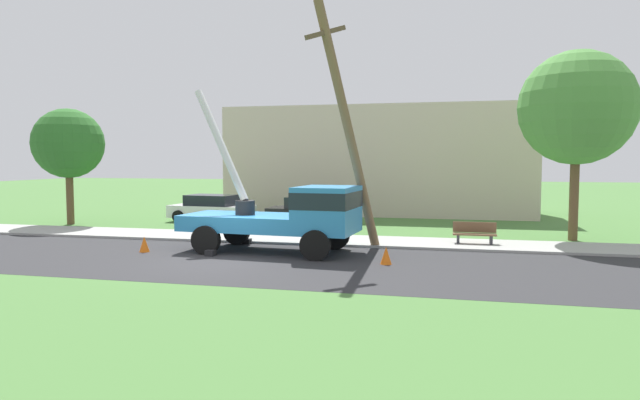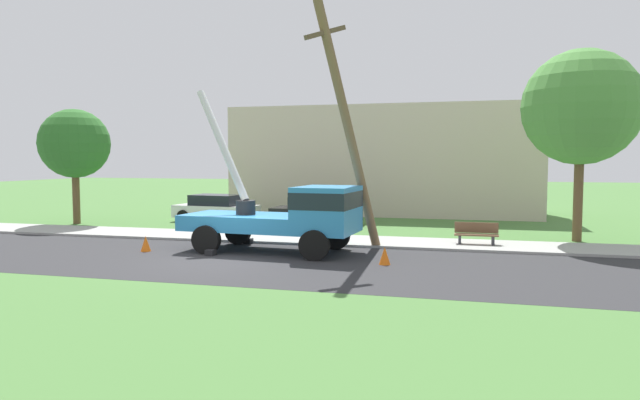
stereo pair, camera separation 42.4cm
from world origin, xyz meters
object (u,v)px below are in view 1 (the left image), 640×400
object	(u,v)px
utility_truck	(292,213)
traffic_cone_behind	(144,244)
leaning_utility_pole	(348,127)
roadside_tree_near	(577,108)
park_bench	(474,234)
traffic_cone_ahead	(386,255)
parked_sedan_black	(313,211)
roadside_tree_far	(68,144)
parked_sedan_white	(212,208)

from	to	relation	value
utility_truck	traffic_cone_behind	distance (m)	5.36
leaning_utility_pole	roadside_tree_near	xyz separation A→B (m)	(8.38, 4.82, 0.90)
utility_truck	traffic_cone_behind	size ratio (longest dim) A/B	12.04
park_bench	roadside_tree_near	bearing A→B (deg)	31.60
traffic_cone_ahead	parked_sedan_black	distance (m)	10.73
leaning_utility_pole	park_bench	bearing A→B (deg)	28.41
traffic_cone_ahead	roadside_tree_far	world-z (taller)	roadside_tree_far
traffic_cone_behind	parked_sedan_black	size ratio (longest dim) A/B	0.13
leaning_utility_pole	roadside_tree_far	distance (m)	16.03
traffic_cone_behind	parked_sedan_white	bearing A→B (deg)	100.23
roadside_tree_near	roadside_tree_far	distance (m)	23.60
traffic_cone_behind	parked_sedan_black	bearing A→B (deg)	67.46
traffic_cone_ahead	traffic_cone_behind	world-z (taller)	same
roadside_tree_near	roadside_tree_far	size ratio (longest dim) A/B	1.30
park_bench	parked_sedan_black	bearing A→B (deg)	146.10
traffic_cone_ahead	parked_sedan_black	world-z (taller)	parked_sedan_black
leaning_utility_pole	parked_sedan_black	distance (m)	8.94
traffic_cone_behind	roadside_tree_far	size ratio (longest dim) A/B	0.10
leaning_utility_pole	roadside_tree_far	bearing A→B (deg)	161.36
park_bench	roadside_tree_far	xyz separation A→B (m)	(-19.63, 2.72, 3.60)
traffic_cone_behind	parked_sedan_white	world-z (taller)	parked_sedan_white
traffic_cone_ahead	roadside_tree_near	distance (m)	10.91
parked_sedan_white	roadside_tree_far	world-z (taller)	roadside_tree_far
roadside_tree_far	parked_sedan_white	bearing A→B (deg)	22.66
utility_truck	park_bench	bearing A→B (deg)	25.98
traffic_cone_behind	roadside_tree_near	distance (m)	17.43
roadside_tree_far	utility_truck	bearing A→B (deg)	-23.45
traffic_cone_behind	park_bench	size ratio (longest dim) A/B	0.35
utility_truck	park_bench	size ratio (longest dim) A/B	4.21
leaning_utility_pole	parked_sedan_black	world-z (taller)	leaning_utility_pole
parked_sedan_black	roadside_tree_far	bearing A→B (deg)	-168.79
parked_sedan_white	parked_sedan_black	xyz separation A→B (m)	(5.55, -0.32, 0.00)
roadside_tree_near	park_bench	bearing A→B (deg)	-148.40
traffic_cone_ahead	utility_truck	bearing A→B (deg)	157.49
parked_sedan_black	roadside_tree_near	world-z (taller)	roadside_tree_near
traffic_cone_behind	park_bench	world-z (taller)	park_bench
utility_truck	park_bench	world-z (taller)	utility_truck
traffic_cone_ahead	parked_sedan_black	size ratio (longest dim) A/B	0.13
utility_truck	traffic_cone_ahead	distance (m)	3.92
parked_sedan_white	roadside_tree_near	size ratio (longest dim) A/B	0.60
roadside_tree_far	parked_sedan_black	bearing A→B (deg)	11.21
parked_sedan_black	roadside_tree_far	distance (m)	12.72
roadside_tree_near	roadside_tree_far	world-z (taller)	roadside_tree_near
traffic_cone_ahead	parked_sedan_white	bearing A→B (deg)	136.10
traffic_cone_ahead	park_bench	distance (m)	5.32
traffic_cone_behind	park_bench	distance (m)	12.15
park_bench	roadside_tree_far	bearing A→B (deg)	172.12
parked_sedan_white	roadside_tree_far	size ratio (longest dim) A/B	0.78
parked_sedan_black	park_bench	bearing A→B (deg)	-33.90
leaning_utility_pole	traffic_cone_behind	bearing A→B (deg)	-166.15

